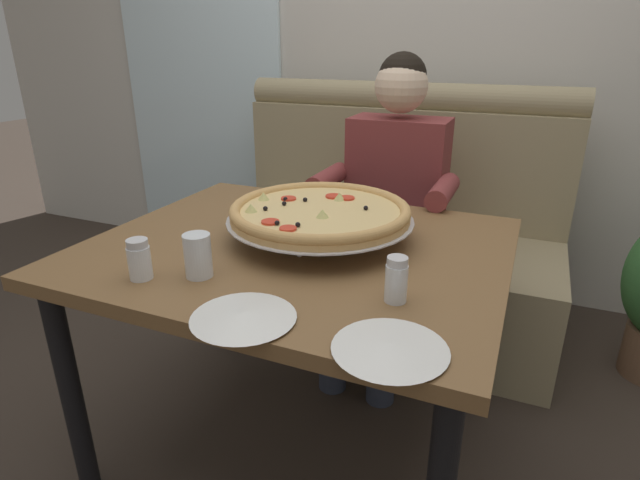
{
  "coord_description": "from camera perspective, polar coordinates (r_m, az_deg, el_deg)",
  "views": [
    {
      "loc": [
        0.6,
        -1.24,
        1.31
      ],
      "look_at": [
        0.08,
        -0.02,
        0.78
      ],
      "focal_mm": 28.28,
      "sensor_mm": 36.0,
      "label": 1
    }
  ],
  "objects": [
    {
      "name": "back_wall_with_window",
      "position": [
        2.84,
        11.86,
        22.98
      ],
      "size": [
        6.0,
        0.12,
        2.8
      ],
      "primitive_type": "cube",
      "color": "beige",
      "rests_on": "ground_plane"
    },
    {
      "name": "shaker_parmesan",
      "position": [
        1.16,
        8.61,
        -4.79
      ],
      "size": [
        0.05,
        0.05,
        0.11
      ],
      "color": "white",
      "rests_on": "dining_table"
    },
    {
      "name": "pizza",
      "position": [
        1.49,
        -0.01,
        3.16
      ],
      "size": [
        0.55,
        0.55,
        0.12
      ],
      "color": "silver",
      "rests_on": "dining_table"
    },
    {
      "name": "diner_main",
      "position": [
        2.09,
        7.88,
        4.73
      ],
      "size": [
        0.54,
        0.64,
        1.27
      ],
      "color": "#2D3342",
      "rests_on": "ground_plane"
    },
    {
      "name": "shaker_oregano",
      "position": [
        1.33,
        -19.73,
        -2.37
      ],
      "size": [
        0.06,
        0.06,
        0.1
      ],
      "color": "white",
      "rests_on": "dining_table"
    },
    {
      "name": "plate_near_left",
      "position": [
        1.1,
        -8.67,
        -8.43
      ],
      "size": [
        0.23,
        0.23,
        0.02
      ],
      "color": "white",
      "rests_on": "dining_table"
    },
    {
      "name": "booth_bench",
      "position": [
        2.46,
        7.3,
        -0.37
      ],
      "size": [
        1.6,
        0.78,
        1.13
      ],
      "color": "#998966",
      "rests_on": "ground_plane"
    },
    {
      "name": "ground_plane",
      "position": [
        1.9,
        -2.22,
        -22.03
      ],
      "size": [
        16.0,
        16.0,
        0.0
      ],
      "primitive_type": "plane",
      "color": "#382D26"
    },
    {
      "name": "plate_near_right",
      "position": [
        1.0,
        7.93,
        -11.84
      ],
      "size": [
        0.23,
        0.23,
        0.02
      ],
      "color": "white",
      "rests_on": "dining_table"
    },
    {
      "name": "drinking_glass",
      "position": [
        1.3,
        -13.62,
        -2.02
      ],
      "size": [
        0.07,
        0.07,
        0.11
      ],
      "color": "silver",
      "rests_on": "dining_table"
    },
    {
      "name": "window_panel",
      "position": [
        3.33,
        -13.79,
        22.56
      ],
      "size": [
        1.1,
        0.02,
        2.8
      ],
      "primitive_type": "cube",
      "color": "white",
      "rests_on": "ground_plane"
    },
    {
      "name": "patio_chair",
      "position": [
        3.9,
        -3.37,
        9.9
      ],
      "size": [
        0.43,
        0.43,
        0.86
      ],
      "color": "black",
      "rests_on": "ground_plane"
    },
    {
      "name": "dining_table",
      "position": [
        1.52,
        -2.58,
        -3.49
      ],
      "size": [
        1.19,
        0.99,
        0.75
      ],
      "color": "brown",
      "rests_on": "ground_plane"
    }
  ]
}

